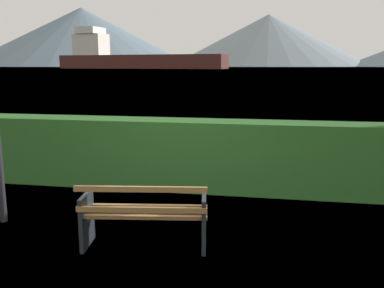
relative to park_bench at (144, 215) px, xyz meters
name	(u,v)px	position (x,y,z in m)	size (l,w,h in m)	color
ground_plane	(146,245)	(-0.01, 0.06, -0.42)	(1400.00, 1400.00, 0.00)	#4C6B33
water_surface	(266,68)	(-0.01, 306.78, -0.42)	(620.00, 620.00, 0.00)	slate
park_bench	(144,215)	(0.00, 0.00, 0.00)	(1.61, 0.78, 0.87)	olive
hedge_row	(185,154)	(-0.01, 2.60, 0.21)	(12.19, 0.71, 1.26)	#285B23
cargo_ship_large	(128,57)	(-80.12, 232.27, 6.37)	(104.09, 33.63, 24.29)	#471E19
distant_hills	(250,38)	(-23.86, 558.86, 36.19)	(842.23, 361.05, 82.35)	slate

